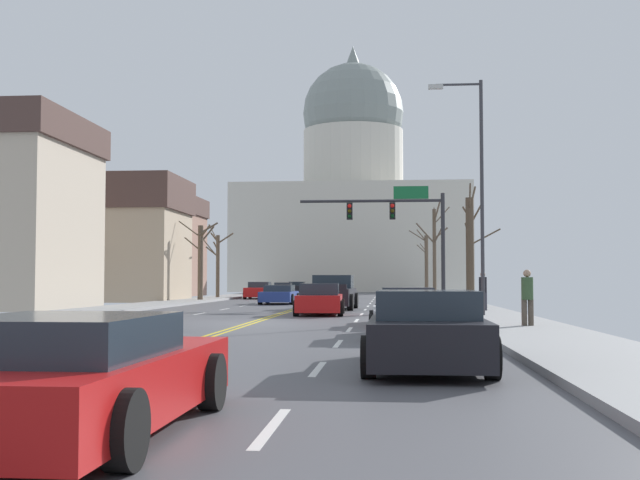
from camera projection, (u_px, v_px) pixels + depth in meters
name	position (u px, v px, depth m)	size (l,w,h in m)	color
ground	(251.00, 322.00, 27.02)	(20.00, 180.00, 0.20)	#4D4D52
signal_gantry	(401.00, 220.00, 43.38)	(7.91, 0.41, 6.44)	#28282D
street_lamp_right	(476.00, 178.00, 30.20)	(2.06, 0.24, 8.95)	#333338
capitol_building	(353.00, 207.00, 104.89)	(29.20, 21.75, 32.57)	beige
pickup_truck_near_00	(332.00, 294.00, 39.70)	(2.50, 5.30, 1.70)	black
sedan_near_01	(320.00, 300.00, 33.29)	(2.13, 4.44, 1.31)	#B71414
sedan_near_02	(407.00, 307.00, 25.75)	(2.12, 4.63, 1.22)	#B71414
sedan_near_03	(410.00, 315.00, 20.23)	(2.16, 4.30, 1.18)	silver
sedan_near_04	(426.00, 331.00, 13.13)	(2.07, 4.58, 1.29)	black
sedan_near_05	(77.00, 377.00, 7.53)	(2.13, 4.66, 1.14)	#B71414
sedan_oncoming_00	(279.00, 295.00, 48.26)	(2.11, 4.71, 1.15)	navy
sedan_oncoming_01	(259.00, 291.00, 61.86)	(2.14, 4.71, 1.30)	#B71414
sedan_oncoming_02	(283.00, 289.00, 75.28)	(2.08, 4.32, 1.21)	#6B6056
sedan_oncoming_03	(297.00, 288.00, 85.58)	(2.09, 4.50, 1.25)	black
flank_building_00	(99.00, 239.00, 54.58)	(11.64, 7.48, 8.44)	tan
flank_building_01	(147.00, 246.00, 71.84)	(9.46, 8.46, 8.90)	#8C6656
bare_tree_00	(426.00, 263.00, 67.11)	(1.61, 2.94, 5.63)	brown
bare_tree_01	(217.00, 261.00, 60.66)	(2.48, 2.11, 5.64)	brown
bare_tree_02	(470.00, 249.00, 38.60)	(1.85, 2.40, 6.01)	#4C3D2D
bare_tree_03	(201.00, 259.00, 53.42)	(2.58, 1.71, 5.29)	brown
bare_tree_04	(435.00, 248.00, 55.57)	(2.39, 1.53, 6.87)	brown
pedestrian_00	(483.00, 289.00, 34.47)	(0.35, 0.34, 1.67)	#33333D
pedestrian_01	(527.00, 295.00, 23.09)	(0.35, 0.34, 1.62)	#4C4238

